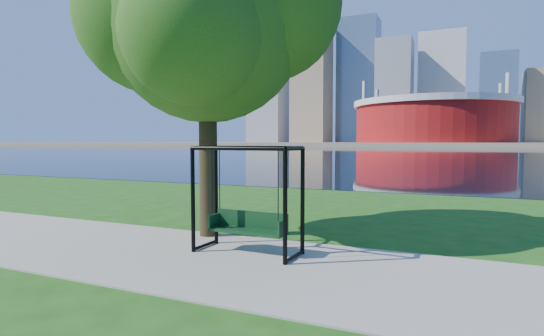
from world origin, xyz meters
The scene contains 8 objects.
ground centered at (0.00, 0.00, 0.00)m, with size 900.00×900.00×0.00m, color #1E5114.
path centered at (0.00, -0.50, 0.01)m, with size 120.00×4.00×0.03m, color #9E937F.
river centered at (0.00, 102.00, 0.01)m, with size 900.00×180.00×0.02m, color black.
far_bank centered at (0.00, 306.00, 1.00)m, with size 900.00×228.00×2.00m, color #937F60.
stadium centered at (-10.00, 235.00, 14.23)m, with size 83.00×83.00×32.00m.
skyline centered at (-4.27, 319.39, 35.89)m, with size 392.00×66.00×96.50m.
swing centered at (-0.60, 0.19, 1.07)m, with size 2.19×1.02×2.21m.
park_tree centered at (-2.25, 1.30, 5.24)m, with size 6.08×5.49×7.55m.
Camera 1 is at (3.31, -7.43, 2.29)m, focal length 28.00 mm.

